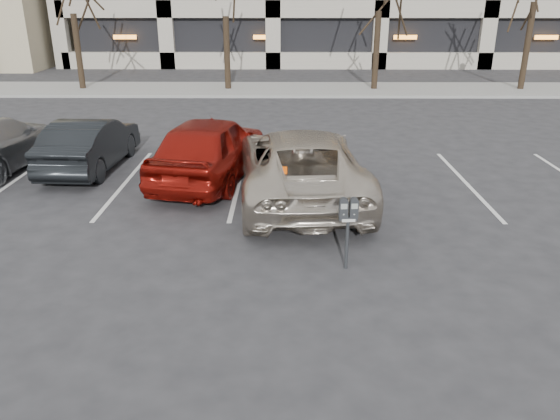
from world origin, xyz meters
name	(u,v)px	position (x,y,z in m)	size (l,w,h in m)	color
ground	(298,218)	(0.00, 0.00, 0.00)	(140.00, 140.00, 0.00)	#28282B
sidewalk	(291,90)	(0.00, 16.00, 0.06)	(80.00, 4.00, 0.12)	gray
stall_lines	(239,182)	(-1.40, 2.30, 0.01)	(16.90, 5.20, 0.00)	silver
parking_meter	(348,216)	(0.77, -2.22, 0.96)	(0.33, 0.15, 1.25)	black
suv_silver	(300,164)	(0.08, 1.24, 0.79)	(3.04, 5.87, 1.59)	beige
car_red	(210,148)	(-2.11, 2.55, 0.81)	(1.92, 4.77, 1.62)	maroon
car_dark	(90,144)	(-5.40, 3.44, 0.68)	(1.43, 4.10, 1.35)	black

